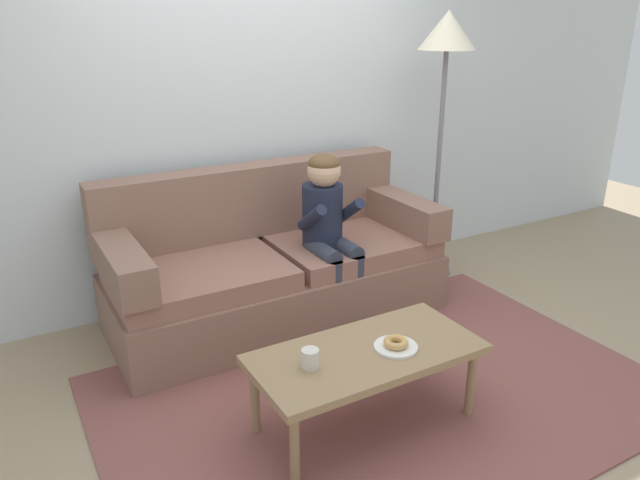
{
  "coord_description": "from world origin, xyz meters",
  "views": [
    {
      "loc": [
        -1.65,
        -2.44,
        1.9
      ],
      "look_at": [
        0.01,
        0.45,
        0.65
      ],
      "focal_mm": 33.7,
      "sensor_mm": 36.0,
      "label": 1
    }
  ],
  "objects_px": {
    "person_child": "(329,223)",
    "mug": "(310,359)",
    "couch": "(273,268)",
    "donut": "(396,342)",
    "floor_lamp": "(446,52)",
    "coffee_table": "(366,358)"
  },
  "relations": [
    {
      "from": "couch",
      "to": "person_child",
      "type": "height_order",
      "value": "person_child"
    },
    {
      "from": "coffee_table",
      "to": "floor_lamp",
      "type": "height_order",
      "value": "floor_lamp"
    },
    {
      "from": "couch",
      "to": "mug",
      "type": "height_order",
      "value": "couch"
    },
    {
      "from": "donut",
      "to": "mug",
      "type": "relative_size",
      "value": 1.33
    },
    {
      "from": "couch",
      "to": "mug",
      "type": "relative_size",
      "value": 23.64
    },
    {
      "from": "coffee_table",
      "to": "donut",
      "type": "bearing_deg",
      "value": -21.99
    },
    {
      "from": "couch",
      "to": "coffee_table",
      "type": "relative_size",
      "value": 1.92
    },
    {
      "from": "donut",
      "to": "mug",
      "type": "xyz_separation_m",
      "value": [
        -0.43,
        0.06,
        0.01
      ]
    },
    {
      "from": "donut",
      "to": "floor_lamp",
      "type": "relative_size",
      "value": 0.06
    },
    {
      "from": "coffee_table",
      "to": "person_child",
      "type": "distance_m",
      "value": 1.16
    },
    {
      "from": "person_child",
      "to": "mug",
      "type": "bearing_deg",
      "value": -124.26
    },
    {
      "from": "mug",
      "to": "person_child",
      "type": "bearing_deg",
      "value": 55.74
    },
    {
      "from": "couch",
      "to": "mug",
      "type": "bearing_deg",
      "value": -108.33
    },
    {
      "from": "couch",
      "to": "floor_lamp",
      "type": "bearing_deg",
      "value": 2.08
    },
    {
      "from": "coffee_table",
      "to": "couch",
      "type": "bearing_deg",
      "value": 84.84
    },
    {
      "from": "couch",
      "to": "donut",
      "type": "xyz_separation_m",
      "value": [
        0.02,
        -1.31,
        0.1
      ]
    },
    {
      "from": "person_child",
      "to": "floor_lamp",
      "type": "relative_size",
      "value": 0.57
    },
    {
      "from": "person_child",
      "to": "donut",
      "type": "relative_size",
      "value": 9.18
    },
    {
      "from": "couch",
      "to": "mug",
      "type": "distance_m",
      "value": 1.32
    },
    {
      "from": "coffee_table",
      "to": "mug",
      "type": "xyz_separation_m",
      "value": [
        -0.3,
        0.01,
        0.09
      ]
    },
    {
      "from": "donut",
      "to": "floor_lamp",
      "type": "xyz_separation_m",
      "value": [
        1.38,
        1.36,
        1.21
      ]
    },
    {
      "from": "donut",
      "to": "floor_lamp",
      "type": "bearing_deg",
      "value": 44.69
    }
  ]
}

